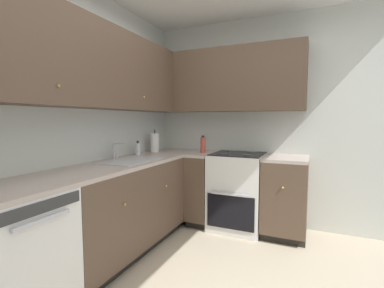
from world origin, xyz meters
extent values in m
cube|color=silver|center=(0.00, 1.50, 1.30)|extent=(3.76, 0.05, 2.60)
cube|color=silver|center=(1.86, 0.00, 1.30)|extent=(0.05, 3.04, 2.60)
cube|color=white|center=(-0.65, 1.17, 0.44)|extent=(0.60, 0.60, 0.88)
cube|color=#333333|center=(-0.65, 0.87, 0.83)|extent=(0.55, 0.01, 0.07)
cube|color=silver|center=(-0.65, 0.85, 0.76)|extent=(0.36, 0.02, 0.02)
cube|color=brown|center=(0.45, 1.17, 0.49)|extent=(1.57, 0.60, 0.79)
cube|color=black|center=(0.45, 1.20, 0.04)|extent=(1.57, 0.54, 0.09)
sphere|color=tan|center=(0.10, 0.86, 0.63)|extent=(0.02, 0.02, 0.02)
sphere|color=tan|center=(0.79, 0.86, 0.63)|extent=(0.02, 0.02, 0.02)
cube|color=#B7A89E|center=(0.44, 1.17, 0.90)|extent=(2.78, 0.60, 0.03)
cube|color=brown|center=(1.53, 0.74, 0.49)|extent=(0.60, 0.27, 0.79)
cube|color=black|center=(1.56, 0.74, 0.04)|extent=(0.54, 0.27, 0.09)
cube|color=brown|center=(1.53, -0.28, 0.49)|extent=(0.60, 0.47, 0.79)
cube|color=black|center=(1.56, -0.28, 0.04)|extent=(0.54, 0.47, 0.09)
sphere|color=tan|center=(1.22, -0.28, 0.63)|extent=(0.02, 0.02, 0.02)
cube|color=#B7A89E|center=(1.53, 0.74, 0.90)|extent=(0.60, 0.27, 0.03)
cube|color=#B7A89E|center=(1.53, -0.28, 0.90)|extent=(0.60, 0.47, 0.03)
cube|color=white|center=(1.55, 0.28, 0.46)|extent=(0.64, 0.62, 0.92)
cube|color=black|center=(1.23, 0.28, 0.29)|extent=(0.02, 0.55, 0.38)
cube|color=silver|center=(1.20, 0.28, 0.51)|extent=(0.02, 0.43, 0.02)
cube|color=black|center=(1.55, 0.28, 0.92)|extent=(0.59, 0.60, 0.01)
cube|color=white|center=(1.86, 0.28, 0.99)|extent=(0.03, 0.60, 0.15)
cylinder|color=#4C4C4C|center=(1.41, 0.14, 0.93)|extent=(0.11, 0.11, 0.01)
cylinder|color=#4C4C4C|center=(1.41, 0.42, 0.93)|extent=(0.11, 0.11, 0.01)
cylinder|color=#4C4C4C|center=(1.69, 0.14, 0.93)|extent=(0.11, 0.11, 0.01)
cylinder|color=#4C4C4C|center=(1.69, 0.42, 0.93)|extent=(0.11, 0.11, 0.01)
cube|color=brown|center=(0.28, 1.31, 1.82)|extent=(2.46, 0.32, 0.77)
sphere|color=tan|center=(-0.26, 1.14, 1.58)|extent=(0.02, 0.02, 0.02)
sphere|color=tan|center=(0.82, 1.14, 1.58)|extent=(0.02, 0.02, 0.02)
cube|color=brown|center=(1.67, 0.50, 1.82)|extent=(0.32, 1.93, 0.77)
cube|color=#B7B7BC|center=(0.59, 1.14, 0.92)|extent=(0.64, 0.40, 0.01)
cube|color=gray|center=(0.59, 1.14, 0.87)|extent=(0.59, 0.36, 0.09)
cube|color=#99999E|center=(0.59, 1.14, 0.88)|extent=(0.02, 0.35, 0.06)
cylinder|color=silver|center=(0.59, 1.37, 1.01)|extent=(0.02, 0.02, 0.19)
cylinder|color=silver|center=(0.59, 1.30, 1.09)|extent=(0.02, 0.15, 0.02)
cylinder|color=silver|center=(0.64, 1.37, 0.95)|extent=(0.02, 0.02, 0.06)
cylinder|color=silver|center=(0.99, 1.35, 0.99)|extent=(0.06, 0.06, 0.14)
cylinder|color=#262626|center=(0.99, 1.35, 1.07)|extent=(0.03, 0.03, 0.03)
cylinder|color=white|center=(1.34, 1.33, 1.04)|extent=(0.11, 0.11, 0.24)
cylinder|color=#3F3F3F|center=(1.34, 1.33, 1.06)|extent=(0.02, 0.02, 0.30)
cylinder|color=#BF4C3F|center=(1.53, 0.74, 1.01)|extent=(0.07, 0.07, 0.19)
cylinder|color=black|center=(1.53, 0.74, 1.12)|extent=(0.04, 0.04, 0.02)
camera|label=1|loc=(-1.68, -0.55, 1.33)|focal=25.51mm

